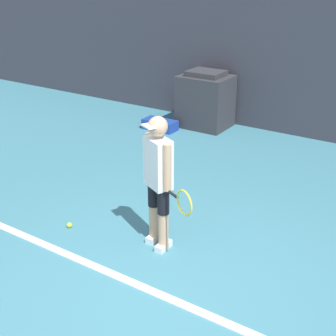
# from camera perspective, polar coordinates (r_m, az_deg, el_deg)

# --- Properties ---
(ground_plane) EXTENTS (24.00, 24.00, 0.00)m
(ground_plane) POSITION_cam_1_polar(r_m,az_deg,el_deg) (4.95, -1.92, -15.10)
(ground_plane) COLOR teal
(back_wall) EXTENTS (24.00, 0.10, 2.98)m
(back_wall) POSITION_cam_1_polar(r_m,az_deg,el_deg) (9.05, 18.82, 12.28)
(back_wall) COLOR #383842
(back_wall) RESTS_ON ground_plane
(court_baseline) EXTENTS (21.60, 0.10, 0.01)m
(court_baseline) POSITION_cam_1_polar(r_m,az_deg,el_deg) (4.96, -1.73, -14.88)
(court_baseline) COLOR white
(court_baseline) RESTS_ON ground_plane
(tennis_player) EXTENTS (0.85, 0.47, 1.60)m
(tennis_player) POSITION_cam_1_polar(r_m,az_deg,el_deg) (5.25, -1.14, -1.20)
(tennis_player) COLOR tan
(tennis_player) RESTS_ON ground_plane
(tennis_ball) EXTENTS (0.07, 0.07, 0.07)m
(tennis_ball) POSITION_cam_1_polar(r_m,az_deg,el_deg) (6.13, -11.92, -6.82)
(tennis_ball) COLOR #D1E533
(tennis_ball) RESTS_ON ground_plane
(covered_chair) EXTENTS (0.99, 0.81, 1.15)m
(covered_chair) POSITION_cam_1_polar(r_m,az_deg,el_deg) (9.58, 4.56, 8.24)
(covered_chair) COLOR #333338
(covered_chair) RESTS_ON ground_plane
(equipment_bag) EXTENTS (0.69, 0.34, 0.20)m
(equipment_bag) POSITION_cam_1_polar(r_m,az_deg,el_deg) (9.47, -0.99, 5.30)
(equipment_bag) COLOR #1E3D99
(equipment_bag) RESTS_ON ground_plane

